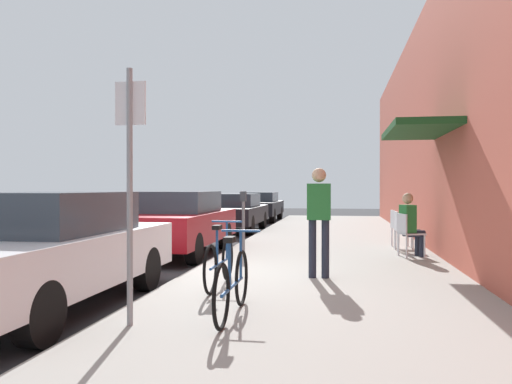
# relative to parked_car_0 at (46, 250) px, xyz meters

# --- Properties ---
(ground_plane) EXTENTS (60.00, 60.00, 0.00)m
(ground_plane) POSITION_rel_parked_car_0_xyz_m (1.10, 2.05, -0.75)
(ground_plane) COLOR #2D2D30
(sidewalk_slab) EXTENTS (4.50, 32.00, 0.12)m
(sidewalk_slab) POSITION_rel_parked_car_0_xyz_m (3.35, 4.05, -0.69)
(sidewalk_slab) COLOR #9E9B93
(sidewalk_slab) RESTS_ON ground_plane
(building_facade) EXTENTS (1.40, 32.00, 5.87)m
(building_facade) POSITION_rel_parked_car_0_xyz_m (5.75, 4.05, 2.19)
(building_facade) COLOR #BC5442
(building_facade) RESTS_ON ground_plane
(parked_car_0) EXTENTS (1.80, 4.40, 1.46)m
(parked_car_0) POSITION_rel_parked_car_0_xyz_m (0.00, 0.00, 0.00)
(parked_car_0) COLOR silver
(parked_car_0) RESTS_ON ground_plane
(parked_car_1) EXTENTS (1.80, 4.40, 1.43)m
(parked_car_1) POSITION_rel_parked_car_0_xyz_m (0.00, 5.24, -0.00)
(parked_car_1) COLOR maroon
(parked_car_1) RESTS_ON ground_plane
(parked_car_2) EXTENTS (1.80, 4.40, 1.31)m
(parked_car_2) POSITION_rel_parked_car_0_xyz_m (0.00, 11.60, -0.06)
(parked_car_2) COLOR black
(parked_car_2) RESTS_ON ground_plane
(parked_car_3) EXTENTS (1.80, 4.40, 1.32)m
(parked_car_3) POSITION_rel_parked_car_0_xyz_m (0.00, 17.22, -0.05)
(parked_car_3) COLOR black
(parked_car_3) RESTS_ON ground_plane
(parking_meter) EXTENTS (0.12, 0.10, 1.32)m
(parking_meter) POSITION_rel_parked_car_0_xyz_m (1.55, 5.03, 0.14)
(parking_meter) COLOR slate
(parking_meter) RESTS_ON sidewalk_slab
(street_sign) EXTENTS (0.32, 0.06, 2.60)m
(street_sign) POSITION_rel_parked_car_0_xyz_m (1.50, -0.93, 0.89)
(street_sign) COLOR gray
(street_sign) RESTS_ON sidewalk_slab
(bicycle_0) EXTENTS (0.46, 1.71, 0.90)m
(bicycle_0) POSITION_rel_parked_car_0_xyz_m (2.46, -0.43, -0.27)
(bicycle_0) COLOR black
(bicycle_0) RESTS_ON sidewalk_slab
(bicycle_1) EXTENTS (0.46, 1.71, 0.90)m
(bicycle_1) POSITION_rel_parked_car_0_xyz_m (1.94, 1.17, -0.27)
(bicycle_1) COLOR black
(bicycle_1) RESTS_ON sidewalk_slab
(cafe_chair_0) EXTENTS (0.55, 0.55, 0.87)m
(cafe_chair_0) POSITION_rel_parked_car_0_xyz_m (4.97, 4.89, -0.12)
(cafe_chair_0) COLOR silver
(cafe_chair_0) RESTS_ON sidewalk_slab
(seated_patron_0) EXTENTS (0.51, 0.46, 1.29)m
(seated_patron_0) POSITION_rel_parked_car_0_xyz_m (5.03, 4.91, 0.07)
(seated_patron_0) COLOR #232838
(seated_patron_0) RESTS_ON sidewalk_slab
(cafe_chair_1) EXTENTS (0.45, 0.45, 0.87)m
(cafe_chair_1) POSITION_rel_parked_car_0_xyz_m (4.97, 5.83, -0.12)
(cafe_chair_1) COLOR silver
(cafe_chair_1) RESTS_ON sidewalk_slab
(cafe_chair_2) EXTENTS (0.47, 0.47, 0.87)m
(cafe_chair_2) POSITION_rel_parked_car_0_xyz_m (4.97, 6.54, -0.12)
(cafe_chair_2) COLOR silver
(cafe_chair_2) RESTS_ON sidewalk_slab
(pedestrian_standing) EXTENTS (0.36, 0.22, 1.70)m
(pedestrian_standing) POSITION_rel_parked_car_0_xyz_m (3.29, 2.13, 0.37)
(pedestrian_standing) COLOR #232838
(pedestrian_standing) RESTS_ON sidewalk_slab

